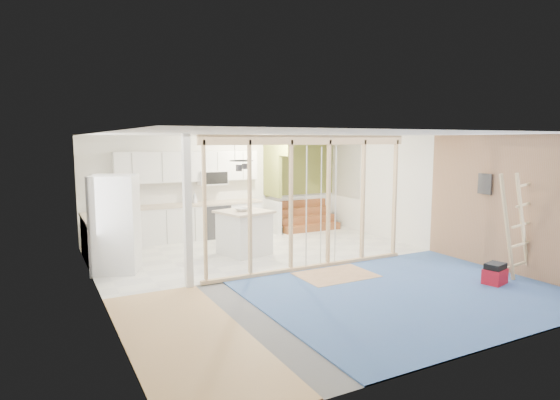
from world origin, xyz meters
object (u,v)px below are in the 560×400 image
toolbox (495,274)px  ladder (517,226)px  island (244,233)px  fridge (116,224)px

toolbox → ladder: bearing=-11.0°
island → toolbox: (2.98, -4.01, -0.30)m
fridge → island: size_ratio=1.52×
fridge → island: bearing=23.6°
island → ladder: bearing=-63.1°
toolbox → ladder: (0.56, 0.03, 0.80)m
fridge → island: fridge is taller
fridge → ladder: ladder is taller
fridge → ladder: bearing=-10.7°
island → toolbox: island is taller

